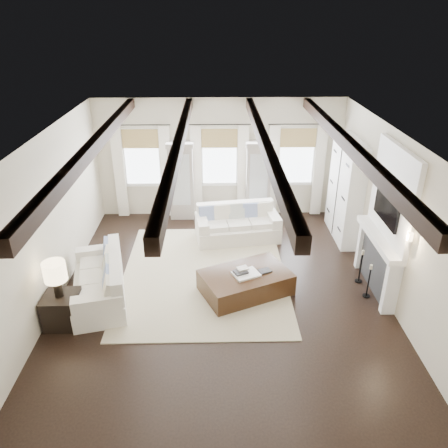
{
  "coord_description": "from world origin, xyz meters",
  "views": [
    {
      "loc": [
        -0.12,
        -7.46,
        5.19
      ],
      "look_at": [
        0.06,
        0.72,
        1.15
      ],
      "focal_mm": 35.0,
      "sensor_mm": 36.0,
      "label": 1
    }
  ],
  "objects_px": {
    "sofa_back": "(237,225)",
    "ottoman": "(246,282)",
    "side_table_front": "(62,309)",
    "side_table_back": "(180,204)",
    "sofa_left": "(102,282)"
  },
  "relations": [
    {
      "from": "sofa_back",
      "to": "side_table_back",
      "type": "height_order",
      "value": "sofa_back"
    },
    {
      "from": "side_table_front",
      "to": "sofa_left",
      "type": "bearing_deg",
      "value": 55.32
    },
    {
      "from": "ottoman",
      "to": "side_table_front",
      "type": "bearing_deg",
      "value": 171.07
    },
    {
      "from": "side_table_front",
      "to": "side_table_back",
      "type": "xyz_separation_m",
      "value": [
        1.8,
        4.74,
        -0.01
      ]
    },
    {
      "from": "side_table_front",
      "to": "side_table_back",
      "type": "distance_m",
      "value": 5.07
    },
    {
      "from": "sofa_left",
      "to": "side_table_front",
      "type": "height_order",
      "value": "sofa_left"
    },
    {
      "from": "side_table_front",
      "to": "side_table_back",
      "type": "bearing_deg",
      "value": 69.2
    },
    {
      "from": "side_table_front",
      "to": "side_table_back",
      "type": "height_order",
      "value": "side_table_front"
    },
    {
      "from": "sofa_back",
      "to": "ottoman",
      "type": "bearing_deg",
      "value": -88.61
    },
    {
      "from": "sofa_back",
      "to": "ottoman",
      "type": "relative_size",
      "value": 1.25
    },
    {
      "from": "sofa_left",
      "to": "ottoman",
      "type": "bearing_deg",
      "value": 2.6
    },
    {
      "from": "ottoman",
      "to": "side_table_back",
      "type": "distance_m",
      "value": 4.14
    },
    {
      "from": "side_table_front",
      "to": "side_table_back",
      "type": "relative_size",
      "value": 1.02
    },
    {
      "from": "ottoman",
      "to": "side_table_back",
      "type": "bearing_deg",
      "value": 88.46
    },
    {
      "from": "side_table_back",
      "to": "sofa_back",
      "type": "bearing_deg",
      "value": -44.0
    }
  ]
}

